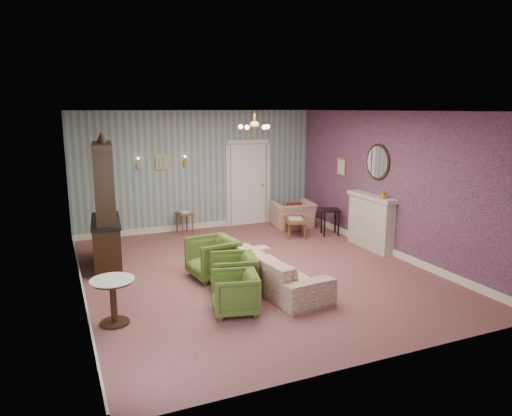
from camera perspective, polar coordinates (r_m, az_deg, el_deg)
name	(u,v)px	position (r m, az deg, el deg)	size (l,w,h in m)	color
floor	(255,271)	(8.86, -0.17, -7.58)	(7.00, 7.00, 0.00)	#89514F
ceiling	(255,111)	(8.35, -0.18, 11.53)	(7.00, 7.00, 0.00)	white
wall_back	(198,171)	(11.75, -6.91, 4.45)	(6.00, 6.00, 0.00)	slate
wall_front	(377,245)	(5.52, 14.28, -4.26)	(6.00, 6.00, 0.00)	slate
wall_left	(75,208)	(7.83, -20.80, 0.05)	(7.00, 7.00, 0.00)	slate
wall_right	(391,184)	(10.03, 15.81, 2.83)	(7.00, 7.00, 0.00)	slate
wall_right_floral	(390,184)	(10.02, 15.74, 2.82)	(7.00, 7.00, 0.00)	#AE576D
door	(248,183)	(12.19, -0.94, 3.05)	(1.12, 0.12, 2.16)	white
olive_chair_a	(235,291)	(7.05, -2.54, -9.89)	(0.65, 0.61, 0.67)	#4D6322
olive_chair_b	(233,272)	(7.74, -2.73, -7.68)	(0.70, 0.66, 0.72)	#4D6322
olive_chair_c	(212,256)	(8.47, -5.23, -5.73)	(0.77, 0.72, 0.79)	#4D6322
sofa_chintz	(277,264)	(7.93, 2.49, -6.76)	(2.14, 0.62, 0.84)	#9A3E3F
wingback_chair	(293,210)	(11.97, 4.44, -0.30)	(0.99, 0.65, 0.87)	#9A3E3F
dresser	(104,202)	(9.27, -17.70, 0.67)	(0.51, 1.49, 2.48)	black
fireplace	(371,222)	(10.42, 13.57, -1.61)	(0.30, 1.40, 1.16)	beige
mantel_vase	(384,195)	(9.97, 15.02, 1.55)	(0.15, 0.15, 0.15)	gold
oval_mirror	(378,162)	(10.27, 14.36, 5.36)	(0.04, 0.76, 0.84)	white
framed_print	(342,167)	(11.39, 10.20, 4.88)	(0.04, 0.34, 0.42)	gold
coffee_table	(295,227)	(11.24, 4.69, -2.29)	(0.45, 0.81, 0.41)	brown
side_table_black	(330,222)	(11.38, 8.85, -1.67)	(0.42, 0.42, 0.62)	black
pedestal_table	(114,302)	(6.98, -16.69, -10.67)	(0.61, 0.61, 0.66)	black
nesting_table	(185,222)	(11.50, -8.55, -1.70)	(0.33, 0.42, 0.55)	brown
gilt_mirror_back	(162,162)	(11.46, -11.22, 5.39)	(0.28, 0.06, 0.36)	gold
sconce_left	(138,163)	(11.34, -13.92, 5.20)	(0.16, 0.12, 0.30)	gold
sconce_right	(185,161)	(11.57, -8.53, 5.54)	(0.16, 0.12, 0.30)	gold
chandelier	(255,127)	(8.36, -0.18, 9.68)	(0.56, 0.56, 0.36)	gold
burgundy_cushion	(294,210)	(11.81, 4.57, -0.24)	(0.38, 0.10, 0.38)	maroon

